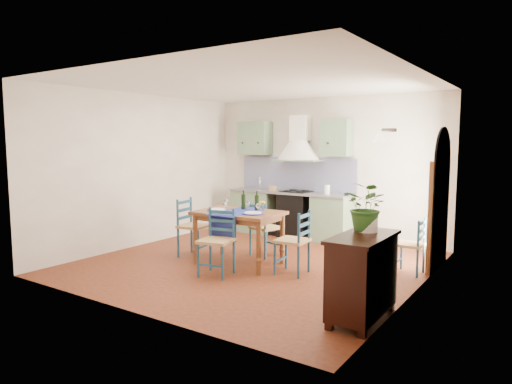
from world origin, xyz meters
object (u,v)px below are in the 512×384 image
chair_near (217,241)px  potted_plant (367,207)px  sideboard (362,274)px  dining_table (239,218)px

chair_near → potted_plant: potted_plant is taller
potted_plant → chair_near: bearing=174.3°
chair_near → sideboard: 2.40m
chair_near → potted_plant: (2.32, -0.23, 0.71)m
chair_near → sideboard: size_ratio=0.92×
dining_table → potted_plant: potted_plant is taller
chair_near → potted_plant: size_ratio=1.74×
chair_near → potted_plant: bearing=-5.7°
sideboard → potted_plant: potted_plant is taller
dining_table → sideboard: bearing=-24.2°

